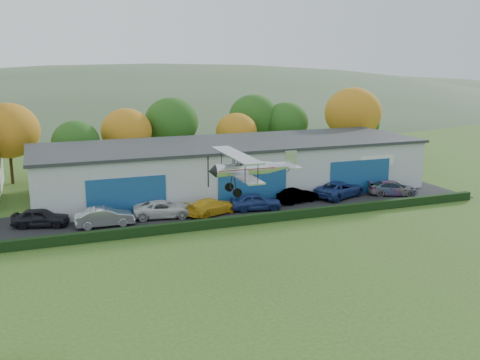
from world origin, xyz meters
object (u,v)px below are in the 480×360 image
object	(u,v)px
car_0	(41,217)
car_1	(105,217)
hangar	(231,167)
car_5	(298,195)
biplane	(249,167)
car_4	(255,201)
car_2	(164,209)
car_7	(393,188)
car_6	(340,189)
car_3	(212,207)

from	to	relation	value
car_0	car_1	distance (m)	5.33
hangar	car_1	xyz separation A→B (m)	(-14.26, -8.19, -1.80)
car_5	biplane	distance (m)	18.89
car_4	biplane	distance (m)	15.64
car_2	biplane	xyz separation A→B (m)	(2.63, -13.85, 6.14)
car_5	car_7	world-z (taller)	car_7
car_2	car_4	distance (m)	8.53
car_2	car_4	world-z (taller)	car_4
car_0	car_1	size ratio (longest dim) A/B	0.95
car_0	car_6	world-z (taller)	car_6
car_3	car_7	xyz separation A→B (m)	(19.68, 0.27, -0.01)
hangar	car_4	xyz separation A→B (m)	(-0.52, -8.00, -1.79)
car_7	biplane	bearing A→B (deg)	145.85
car_0	car_5	size ratio (longest dim) A/B	1.10
car_6	car_3	bearing A→B (deg)	72.99
car_0	biplane	bearing A→B (deg)	-122.49
car_1	car_3	size ratio (longest dim) A/B	0.96
car_5	car_4	bearing A→B (deg)	90.19
car_0	car_2	size ratio (longest dim) A/B	0.87
biplane	car_5	bearing A→B (deg)	54.32
car_2	car_3	world-z (taller)	car_2
car_0	car_5	bearing A→B (deg)	-74.89
car_3	car_5	distance (m)	9.20
car_0	car_6	bearing A→B (deg)	-73.91
hangar	car_4	bearing A→B (deg)	-93.74
car_3	car_0	bearing A→B (deg)	62.19
car_1	car_6	bearing A→B (deg)	-85.98
car_2	car_6	size ratio (longest dim) A/B	0.90
car_1	car_2	distance (m)	5.30
car_0	car_3	distance (m)	14.60
car_3	car_7	world-z (taller)	car_3
biplane	car_7	bearing A→B (deg)	33.63
car_2	car_6	world-z (taller)	car_6
car_5	car_6	bearing A→B (deg)	-97.68
car_6	car_2	bearing A→B (deg)	69.44
car_5	biplane	size ratio (longest dim) A/B	0.60
car_6	car_7	xyz separation A→B (m)	(5.58, -1.19, -0.10)
car_4	car_2	bearing A→B (deg)	94.72
car_1	biplane	bearing A→B (deg)	-148.74
hangar	car_0	world-z (taller)	hangar
car_2	car_7	bearing A→B (deg)	-82.18
hangar	car_2	bearing A→B (deg)	-141.00
car_0	car_5	xyz separation A→B (m)	(23.65, -0.50, -0.10)
car_5	car_2	bearing A→B (deg)	79.53
car_0	car_4	world-z (taller)	car_4
car_3	hangar	bearing A→B (deg)	-52.35
car_5	car_3	bearing A→B (deg)	84.64
hangar	biplane	size ratio (longest dim) A/B	5.82
car_7	car_5	bearing A→B (deg)	109.25
hangar	biplane	xyz separation A→B (m)	(-6.39, -21.16, 4.27)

